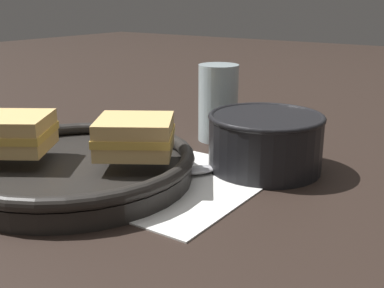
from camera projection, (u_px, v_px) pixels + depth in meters
name	position (u px, v px, depth m)	size (l,w,h in m)	color
ground_plane	(190.00, 176.00, 0.66)	(4.00, 4.00, 0.00)	black
napkin	(174.00, 182.00, 0.63)	(0.25, 0.21, 0.00)	white
soup_bowl	(265.00, 139.00, 0.67)	(0.16, 0.16, 0.08)	black
spoon	(184.00, 172.00, 0.65)	(0.15, 0.10, 0.01)	#B7B7BC
skillet	(74.00, 166.00, 0.63)	(0.40, 0.34, 0.04)	black
sandwich_near_left	(135.00, 136.00, 0.61)	(0.13, 0.13, 0.05)	#DBB26B
sandwich_near_right	(12.00, 133.00, 0.63)	(0.13, 0.13, 0.05)	#DBB26B
drinking_glass	(218.00, 103.00, 0.81)	(0.07, 0.07, 0.13)	silver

